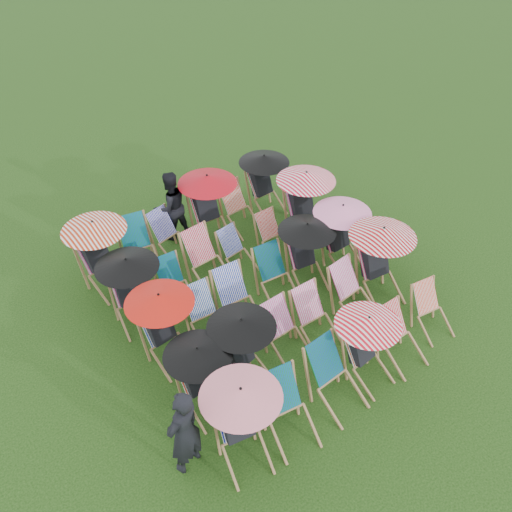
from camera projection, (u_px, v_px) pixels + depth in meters
ground at (261, 308)px, 10.59m from camera, size 100.00×100.00×0.00m
deckchair_0 at (242, 424)px, 7.86m from camera, size 1.15×1.23×1.36m
deckchair_1 at (290, 412)px, 8.27m from camera, size 0.81×1.02×1.01m
deckchair_2 at (337, 379)px, 8.71m from camera, size 0.72×0.98×1.03m
deckchair_3 at (368, 348)px, 8.99m from camera, size 1.05×1.11×1.25m
deckchair_4 at (402, 338)px, 9.39m from camera, size 0.65×0.89×0.95m
deckchair_5 at (433, 311)px, 9.94m from camera, size 0.68×0.86×0.85m
deckchair_6 at (201, 379)px, 8.54m from camera, size 1.04×1.08×1.23m
deckchair_7 at (245, 351)px, 8.91m from camera, size 1.09×1.18×1.29m
deckchair_8 at (287, 333)px, 9.50m from camera, size 0.63×0.87×0.93m
deckchair_9 at (317, 319)px, 9.73m from camera, size 0.66×0.90×0.95m
deckchair_10 at (355, 293)px, 10.20m from camera, size 0.72×0.95×0.98m
deckchair_11 at (381, 262)px, 10.43m from camera, size 1.22×1.30×1.45m
deckchair_12 at (164, 327)px, 9.26m from camera, size 1.13×1.20×1.34m
deckchair_13 at (206, 316)px, 9.81m from camera, size 0.67×0.88×0.91m
deckchair_14 at (238, 300)px, 10.04m from camera, size 0.74×0.97×1.00m
deckchair_15 at (277, 276)px, 10.54m from camera, size 0.74×0.96×0.97m
deckchair_16 at (307, 253)px, 10.74m from camera, size 1.10×1.16×1.30m
deckchair_17 at (342, 235)px, 11.13m from camera, size 1.13×1.18×1.34m
deckchair_18 at (130, 290)px, 9.95m from camera, size 1.11×1.18×1.32m
deckchair_19 at (175, 283)px, 10.49m from camera, size 0.62×0.82×0.84m
deckchair_20 at (208, 260)px, 10.86m from camera, size 0.73×0.99×1.03m
deckchair_21 at (238, 252)px, 11.21m from camera, size 0.62×0.81×0.82m
deckchair_22 at (274, 236)px, 11.59m from camera, size 0.56×0.78×0.84m
deckchair_23 at (305, 204)px, 11.85m from camera, size 1.23×1.31×1.45m
deckchair_24 at (100, 254)px, 10.62m from camera, size 1.20×1.30×1.42m
deckchair_25 at (139, 247)px, 11.16m from camera, size 0.85×1.05×1.02m
deckchair_26 at (171, 235)px, 11.53m from camera, size 0.77×0.95×0.92m
deckchair_27 at (209, 207)px, 11.78m from camera, size 1.21×1.28×1.44m
deckchair_28 at (240, 208)px, 12.21m from camera, size 0.68×0.92×0.96m
deckchair_29 at (265, 183)px, 12.60m from camera, size 1.11×1.16×1.32m
person_left at (184, 432)px, 7.68m from camera, size 0.66×0.53×1.58m
person_rear at (171, 206)px, 11.77m from camera, size 0.76×0.60×1.55m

